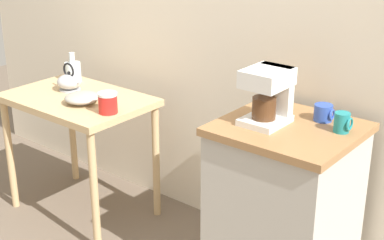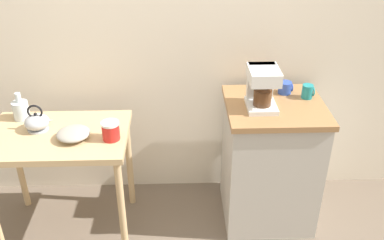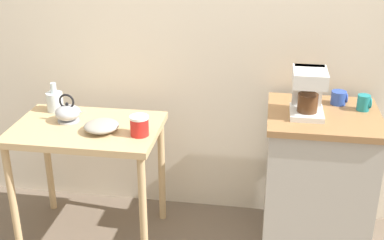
% 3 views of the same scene
% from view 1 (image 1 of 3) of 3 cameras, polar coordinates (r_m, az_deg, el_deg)
% --- Properties ---
extents(wooden_table, '(0.86, 0.58, 0.76)m').
position_cam_1_polar(wooden_table, '(3.48, -11.21, 0.68)').
color(wooden_table, tan).
rests_on(wooden_table, ground_plane).
extents(kitchen_counter, '(0.62, 0.58, 0.89)m').
position_cam_1_polar(kitchen_counter, '(2.85, 9.08, -8.83)').
color(kitchen_counter, '#BCB7AD').
rests_on(kitchen_counter, ground_plane).
extents(bowl_stoneware, '(0.20, 0.20, 0.06)m').
position_cam_1_polar(bowl_stoneware, '(3.32, -10.86, 2.19)').
color(bowl_stoneware, '#9E998C').
rests_on(bowl_stoneware, wooden_table).
extents(teakettle, '(0.18, 0.15, 0.17)m').
position_cam_1_polar(teakettle, '(3.56, -12.06, 3.75)').
color(teakettle, '#B2B5BA').
rests_on(teakettle, wooden_table).
extents(glass_carafe_vase, '(0.10, 0.10, 0.18)m').
position_cam_1_polar(glass_carafe_vase, '(3.75, -11.75, 4.83)').
color(glass_carafe_vase, silver).
rests_on(glass_carafe_vase, wooden_table).
extents(canister_enamel, '(0.11, 0.11, 0.12)m').
position_cam_1_polar(canister_enamel, '(3.14, -8.36, 1.71)').
color(canister_enamel, red).
rests_on(canister_enamel, wooden_table).
extents(coffee_maker, '(0.18, 0.22, 0.26)m').
position_cam_1_polar(coffee_maker, '(2.63, 7.65, 2.66)').
color(coffee_maker, white).
rests_on(coffee_maker, kitchen_counter).
extents(mug_dark_teal, '(0.08, 0.07, 0.09)m').
position_cam_1_polar(mug_dark_teal, '(2.62, 14.72, -0.24)').
color(mug_dark_teal, teal).
rests_on(mug_dark_teal, kitchen_counter).
extents(mug_blue, '(0.09, 0.09, 0.08)m').
position_cam_1_polar(mug_blue, '(2.73, 12.94, 0.71)').
color(mug_blue, '#2D4CAD').
rests_on(mug_blue, kitchen_counter).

